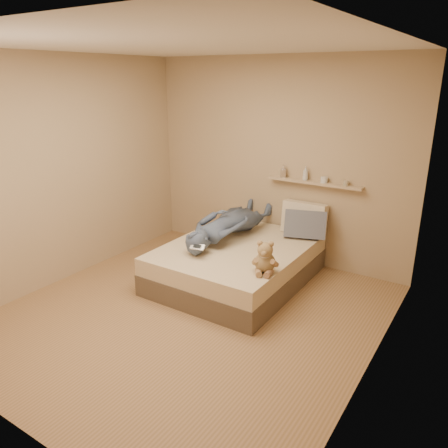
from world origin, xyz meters
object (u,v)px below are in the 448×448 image
Objects in this scene: game_console at (197,247)px; teddy_bear at (265,260)px; bed at (237,263)px; dark_plush at (234,219)px; pillow_cream at (304,218)px; pillow_grey at (305,225)px; wall_shelf at (314,183)px; person at (228,223)px.

game_console is 0.49× the size of teddy_bear.
teddy_bear is (0.62, -0.48, 0.37)m from bed.
teddy_bear reaches higher than dark_plush.
pillow_cream is 0.16m from pillow_grey.
game_console is 1.45m from pillow_grey.
game_console is 0.31× the size of pillow_cream.
wall_shelf reaches higher than teddy_bear.
wall_shelf reaches higher than person.
dark_plush is 0.16× the size of person.
teddy_bear is 0.29× the size of wall_shelf.
bed is 0.75m from dark_plush.
person is (-0.09, 0.76, 0.04)m from game_console.
person is 1.29× the size of wall_shelf.
pillow_cream is at bearing 96.04° from teddy_bear.
bed is 1.58× the size of wall_shelf.
dark_plush is 0.45× the size of pillow_cream.
dark_plush is at bearing -162.37° from pillow_cream.
teddy_bear is 1.32m from pillow_cream.
game_console is 0.34× the size of pillow_grey.
pillow_cream reaches higher than teddy_bear.
game_console is at bearing -114.49° from pillow_cream.
dark_plush is (-0.39, 0.55, 0.33)m from bed.
game_console is at bearing -173.30° from teddy_bear.
pillow_grey is 0.53m from wall_shelf.
person reaches higher than teddy_bear.
teddy_bear is at bearing -37.62° from bed.
game_console is 0.11× the size of person.
bed is 0.51m from person.
person is (-0.80, -0.50, 0.02)m from pillow_grey.
pillow_grey is at bearing 60.47° from game_console.
wall_shelf reaches higher than bed.
pillow_cream is 0.46m from wall_shelf.
bed is at bearing -120.19° from pillow_cream.
pillow_cream is at bearing 118.46° from pillow_grey.
pillow_cream is at bearing 59.81° from bed.
wall_shelf is (0.55, 0.91, 0.88)m from bed.
pillow_cream reaches higher than dark_plush.
pillow_cream reaches higher than game_console.
person is at bearing -137.72° from wall_shelf.
bed is 0.87m from teddy_bear.
pillow_grey is (0.95, 0.14, 0.06)m from dark_plush.
pillow_grey is at bearing -61.54° from pillow_cream.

